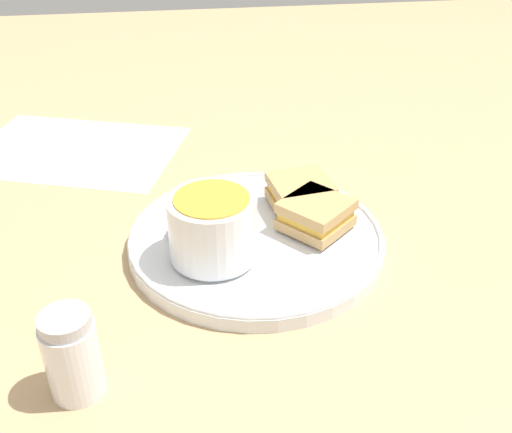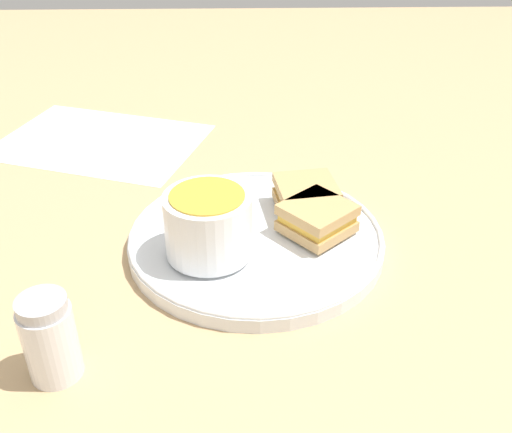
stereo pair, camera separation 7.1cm
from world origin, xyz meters
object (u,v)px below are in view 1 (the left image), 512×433
at_px(soup_bowl, 213,227).
at_px(salt_shaker, 72,355).
at_px(spoon, 178,227).
at_px(sandwich_half_far, 300,193).
at_px(sandwich_half_near, 316,215).

distance_m(soup_bowl, salt_shaker, 0.21).
distance_m(spoon, salt_shaker, 0.24).
xyz_separation_m(spoon, sandwich_half_far, (-0.04, 0.16, 0.01)).
xyz_separation_m(sandwich_half_near, sandwich_half_far, (-0.06, -0.01, 0.00)).
bearing_deg(sandwich_half_near, spoon, -96.90).
bearing_deg(spoon, soup_bowl, 51.91).
relative_size(sandwich_half_near, sandwich_half_far, 1.24).
bearing_deg(salt_shaker, soup_bowl, 139.42).
bearing_deg(salt_shaker, sandwich_half_far, 134.71).
bearing_deg(sandwich_half_near, sandwich_half_far, -171.66).
relative_size(sandwich_half_far, salt_shaker, 0.95).
height_order(soup_bowl, sandwich_half_far, soup_bowl).
distance_m(sandwich_half_near, sandwich_half_far, 0.06).
bearing_deg(salt_shaker, sandwich_half_near, 126.73).
xyz_separation_m(soup_bowl, sandwich_half_far, (-0.09, 0.12, -0.02)).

